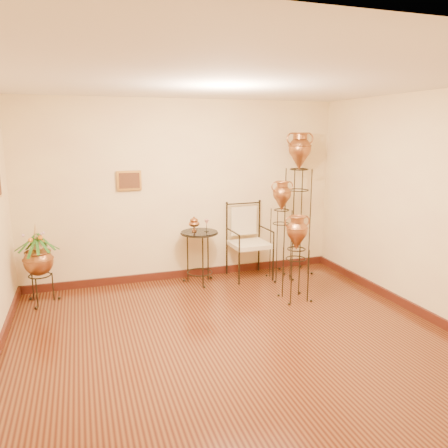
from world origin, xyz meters
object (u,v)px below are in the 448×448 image
object	(u,v)px
side_table	(199,256)
planter_urn	(38,258)
amphora_tall	(298,202)
armchair	(250,241)
amphora_mid	(281,230)

from	to	relation	value
side_table	planter_urn	bearing A→B (deg)	-177.24
amphora_tall	side_table	size ratio (longest dim) A/B	2.25
amphora_tall	side_table	distance (m)	1.83
armchair	amphora_mid	bearing A→B (deg)	-27.75
amphora_mid	planter_urn	world-z (taller)	amphora_mid
side_table	armchair	bearing A→B (deg)	-0.07
amphora_mid	side_table	world-z (taller)	amphora_mid
amphora_tall	amphora_mid	xyz separation A→B (m)	(-0.39, -0.21, -0.39)
planter_urn	armchair	world-z (taller)	armchair
armchair	side_table	bearing A→B (deg)	177.74
amphora_tall	planter_urn	size ratio (longest dim) A/B	2.03
planter_urn	armchair	size ratio (longest dim) A/B	0.96
amphora_tall	armchair	size ratio (longest dim) A/B	1.95
amphora_tall	armchair	world-z (taller)	amphora_tall
amphora_tall	amphora_mid	bearing A→B (deg)	-151.63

